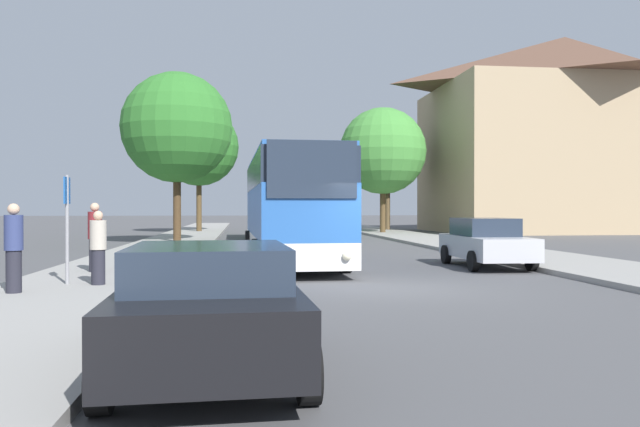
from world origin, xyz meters
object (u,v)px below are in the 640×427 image
Objects in this scene: tree_right_near at (383,151)px; parked_car_right_near at (486,242)px; pedestrian_waiting_near at (98,248)px; tree_left_near at (199,147)px; tree_right_mid at (388,154)px; bus_middle at (274,210)px; bus_stop_sign at (67,216)px; pedestrian_waiting_far at (95,237)px; parked_car_left_curb at (209,306)px; pedestrian_walking_back at (14,248)px; tree_left_far at (177,128)px; bus_front at (290,207)px.

parked_car_right_near is at bearing -95.41° from tree_right_near.
tree_right_near reaches higher than pedestrian_waiting_near.
tree_left_near reaches higher than tree_right_mid.
bus_middle is at bearing -133.55° from tree_right_near.
bus_stop_sign reaches higher than pedestrian_waiting_near.
bus_middle is at bearing -77.58° from pedestrian_waiting_far.
parked_car_left_curb is 0.44× the size of tree_left_near.
tree_left_near is 1.03× the size of tree_right_mid.
tree_right_near reaches higher than bus_stop_sign.
pedestrian_waiting_near is at bearing -113.09° from tree_right_mid.
pedestrian_waiting_near is 1.83m from pedestrian_walking_back.
tree_right_mid is (16.22, 36.01, 5.20)m from pedestrian_walking_back.
tree_right_mid reaches higher than pedestrian_walking_back.
parked_car_left_curb is at bearing -64.85° from bus_stop_sign.
parked_car_left_curb is at bearing -95.56° from bus_middle.
bus_front is at bearing -67.55° from tree_left_far.
bus_front reaches higher than bus_stop_sign.
pedestrian_waiting_far is at bearing -148.76° from bus_front.
tree_left_near is at bearing 98.91° from bus_front.
parked_car_right_near is (7.99, 11.83, 0.03)m from parked_car_left_curb.
tree_left_near is (0.69, 30.36, 5.42)m from pedestrian_waiting_far.
pedestrian_waiting_far is 0.20× the size of tree_right_mid.
pedestrian_waiting_far is at bearing -109.08° from bus_middle.
tree_left_far is (0.58, 15.51, 4.92)m from pedestrian_waiting_far.
bus_middle reaches higher than pedestrian_walking_back.
tree_left_far is at bearing -61.88° from pedestrian_waiting_far.
parked_car_left_curb is 1.67× the size of bus_stop_sign.
bus_stop_sign reaches higher than parked_car_right_near.
bus_middle is 21.24m from bus_stop_sign.
bus_front is at bearing 79.91° from parked_car_left_curb.
parked_car_left_curb is at bearing 139.34° from pedestrian_waiting_far.
pedestrian_walking_back reaches higher than parked_car_left_curb.
bus_stop_sign is at bearing 12.14° from pedestrian_walking_back.
tree_right_near reaches higher than parked_car_left_curb.
pedestrian_waiting_far is (-5.53, -3.53, -0.81)m from bus_front.
pedestrian_walking_back is 0.20× the size of tree_right_mid.
tree_left_near reaches higher than parked_car_left_curb.
parked_car_left_curb is 7.91m from pedestrian_waiting_near.
pedestrian_waiting_far reaches higher than pedestrian_walking_back.
bus_middle reaches higher than pedestrian_waiting_far.
bus_stop_sign is 0.28× the size of tree_right_near.
pedestrian_walking_back is 39.83m from tree_right_mid.
tree_right_near is (10.34, 36.65, 5.19)m from parked_car_left_curb.
tree_right_mid is (14.89, 1.50, -0.25)m from tree_left_near.
bus_middle is 2.66× the size of parked_car_right_near.
pedestrian_waiting_near is 0.19× the size of tree_right_near.
tree_left_near is 13.83m from tree_right_near.
tree_right_near is at bearing -106.77° from tree_right_mid.
pedestrian_waiting_far is (-5.69, -17.68, -0.69)m from bus_middle.
pedestrian_walking_back is at bearing -115.52° from tree_right_near.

